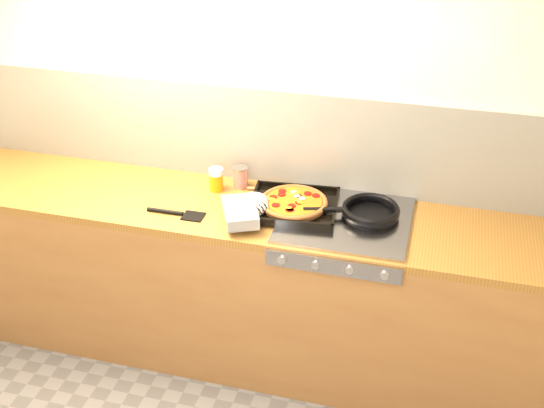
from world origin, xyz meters
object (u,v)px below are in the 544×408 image
(juice_glass, at_px, (216,179))
(frying_pan, at_px, (369,211))
(tomato_can, at_px, (240,177))
(pizza_on_tray, at_px, (279,205))

(juice_glass, bearing_deg, frying_pan, -5.84)
(frying_pan, bearing_deg, tomato_can, 167.94)
(juice_glass, bearing_deg, tomato_can, 31.13)
(pizza_on_tray, height_order, frying_pan, pizza_on_tray)
(pizza_on_tray, bearing_deg, frying_pan, 7.90)
(pizza_on_tray, distance_m, frying_pan, 0.43)
(tomato_can, relative_size, juice_glass, 0.94)
(pizza_on_tray, height_order, juice_glass, juice_glass)
(frying_pan, height_order, juice_glass, juice_glass)
(frying_pan, bearing_deg, juice_glass, 174.16)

